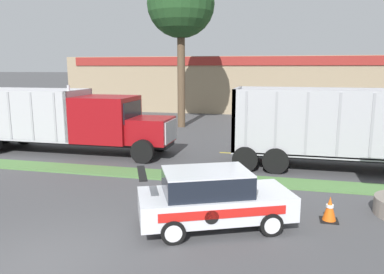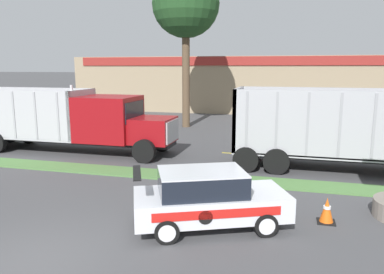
{
  "view_description": "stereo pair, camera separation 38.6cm",
  "coord_description": "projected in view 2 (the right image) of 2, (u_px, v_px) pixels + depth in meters",
  "views": [
    {
      "loc": [
        5.05,
        -6.62,
        4.32
      ],
      "look_at": [
        1.71,
        7.46,
        1.62
      ],
      "focal_mm": 35.0,
      "sensor_mm": 36.0,
      "label": 1
    },
    {
      "loc": [
        5.43,
        -6.52,
        4.32
      ],
      "look_at": [
        1.71,
        7.46,
        1.62
      ],
      "focal_mm": 35.0,
      "sensor_mm": 36.0,
      "label": 2
    }
  ],
  "objects": [
    {
      "name": "centre_line_4",
      "position": [
        146.0,
        148.0,
        20.27
      ],
      "size": [
        2.4,
        0.14,
        0.01
      ],
      "primitive_type": "cube",
      "color": "yellow",
      "rests_on": "ground_plane"
    },
    {
      "name": "dump_truck_far_right",
      "position": [
        88.0,
        123.0,
        18.99
      ],
      "size": [
        10.98,
        2.81,
        3.49
      ],
      "color": "black",
      "rests_on": "ground_plane"
    },
    {
      "name": "store_building_backdrop",
      "position": [
        286.0,
        83.0,
        38.78
      ],
      "size": [
        41.83,
        12.1,
        5.34
      ],
      "color": "#9E896B",
      "rests_on": "ground_plane"
    },
    {
      "name": "rally_car",
      "position": [
        208.0,
        198.0,
        10.16
      ],
      "size": [
        4.5,
        3.3,
        1.63
      ],
      "color": "silver",
      "rests_on": "ground_plane"
    },
    {
      "name": "centre_line_3",
      "position": [
        59.0,
        143.0,
        21.64
      ],
      "size": [
        2.4,
        0.14,
        0.01
      ],
      "primitive_type": "cube",
      "color": "yellow",
      "rests_on": "ground_plane"
    },
    {
      "name": "traffic_cone",
      "position": [
        327.0,
        210.0,
        10.52
      ],
      "size": [
        0.5,
        0.5,
        0.73
      ],
      "color": "black",
      "rests_on": "ground_plane"
    },
    {
      "name": "centre_line_6",
      "position": [
        361.0,
        161.0,
        17.54
      ],
      "size": [
        2.4,
        0.14,
        0.01
      ],
      "primitive_type": "cube",
      "color": "yellow",
      "rests_on": "ground_plane"
    },
    {
      "name": "grass_verge",
      "position": [
        151.0,
        174.0,
        15.32
      ],
      "size": [
        120.0,
        1.31,
        0.06
      ],
      "primitive_type": "cube",
      "color": "#517F42",
      "rests_on": "ground_plane"
    },
    {
      "name": "ground_plane",
      "position": [
        33.0,
        263.0,
        8.36
      ],
      "size": [
        600.0,
        600.0,
        0.0
      ],
      "primitive_type": "plane",
      "color": "#474749"
    },
    {
      "name": "centre_line_5",
      "position": [
        245.0,
        154.0,
        18.91
      ],
      "size": [
        2.4,
        0.14,
        0.01
      ],
      "primitive_type": "cube",
      "color": "yellow",
      "rests_on": "ground_plane"
    }
  ]
}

